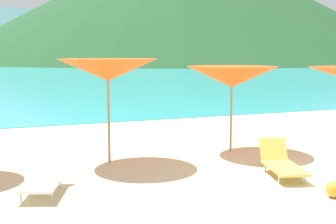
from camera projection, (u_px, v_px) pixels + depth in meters
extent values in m
cube|color=beige|center=(145.00, 121.00, 17.74)|extent=(50.00, 100.00, 0.30)
cube|color=#38B7CC|center=(0.00, 57.00, 219.89)|extent=(650.00, 440.00, 0.02)
cylinder|color=#9E7F59|center=(109.00, 114.00, 10.44)|extent=(0.06, 0.06, 2.26)
cone|color=#EF5614|center=(108.00, 70.00, 10.31)|extent=(2.49, 2.49, 0.50)
sphere|color=#9E7F59|center=(108.00, 63.00, 10.29)|extent=(0.07, 0.07, 0.07)
cylinder|color=#9E7F59|center=(231.00, 112.00, 11.61)|extent=(0.06, 0.06, 2.05)
cone|color=#EF5614|center=(232.00, 77.00, 11.49)|extent=(2.50, 2.50, 0.53)
sphere|color=#9E7F59|center=(232.00, 70.00, 11.47)|extent=(0.07, 0.07, 0.07)
cube|color=#D8BF4C|center=(285.00, 168.00, 9.23)|extent=(0.92, 1.35, 0.05)
cube|color=#D8BF4C|center=(273.00, 149.00, 9.93)|extent=(0.64, 0.43, 0.48)
cylinder|color=silver|center=(279.00, 179.00, 8.84)|extent=(0.04, 0.04, 0.19)
cylinder|color=silver|center=(305.00, 179.00, 8.89)|extent=(0.04, 0.04, 0.19)
cylinder|color=silver|center=(265.00, 168.00, 9.69)|extent=(0.04, 0.04, 0.19)
cylinder|color=silver|center=(289.00, 168.00, 9.74)|extent=(0.04, 0.04, 0.19)
cube|color=white|center=(41.00, 184.00, 8.09)|extent=(0.94, 1.21, 0.05)
cube|color=white|center=(49.00, 165.00, 8.76)|extent=(0.68, 0.54, 0.36)
cylinder|color=silver|center=(21.00, 197.00, 7.77)|extent=(0.04, 0.04, 0.20)
cylinder|color=silver|center=(52.00, 196.00, 7.79)|extent=(0.04, 0.04, 0.20)
cylinder|color=silver|center=(32.00, 184.00, 8.51)|extent=(0.04, 0.04, 0.20)
cylinder|color=silver|center=(60.00, 184.00, 8.53)|extent=(0.04, 0.04, 0.20)
sphere|color=orange|center=(334.00, 189.00, 8.02)|extent=(0.29, 0.29, 0.29)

